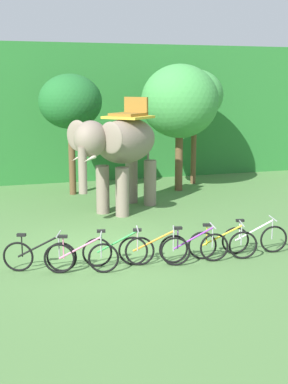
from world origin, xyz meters
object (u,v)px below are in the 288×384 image
object	(u,v)px
tree_center_right	(180,102)
elephant	(121,146)
bike_green	(118,251)
bike_orange	(154,250)
bike_black	(40,256)
bike_pink	(81,257)
bike_yellow	(223,244)
tree_right	(195,96)
bike_purple	(194,247)
tree_left	(70,102)
bike_white	(254,239)

from	to	relation	value
tree_center_right	elephant	distance (m)	4.21
tree_center_right	bike_green	distance (m)	9.43
bike_green	bike_orange	distance (m)	0.84
tree_center_right	bike_green	size ratio (longest dim) A/B	2.95
bike_green	bike_black	bearing A→B (deg)	174.73
bike_pink	bike_yellow	size ratio (longest dim) A/B	1.00
tree_right	bike_green	size ratio (longest dim) A/B	2.85
tree_center_right	elephant	world-z (taller)	tree_center_right
tree_right	bike_yellow	distance (m)	10.16
tree_right	bike_black	distance (m)	11.85
bike_green	bike_orange	xyz separation A→B (m)	(0.82, -0.20, 0.00)
tree_center_right	bike_black	distance (m)	10.27
bike_purple	bike_orange	bearing A→B (deg)	176.11
bike_green	tree_left	bearing A→B (deg)	88.74
bike_yellow	tree_right	bearing A→B (deg)	72.32
elephant	bike_black	distance (m)	6.15
bike_pink	bike_orange	bearing A→B (deg)	0.09
bike_green	bike_purple	world-z (taller)	same
bike_purple	tree_right	bearing A→B (deg)	68.13
bike_yellow	elephant	bearing A→B (deg)	102.54
tree_center_right	bike_yellow	bearing A→B (deg)	-102.84
bike_pink	bike_green	size ratio (longest dim) A/B	0.99
tree_center_right	bike_white	xyz separation A→B (m)	(-0.86, -7.81, -3.14)
bike_pink	bike_white	bearing A→B (deg)	1.49
tree_center_right	elephant	size ratio (longest dim) A/B	1.32
tree_right	bike_pink	size ratio (longest dim) A/B	2.89
elephant	bike_orange	bearing A→B (deg)	-95.89
bike_yellow	bike_green	bearing A→B (deg)	174.38
bike_black	bike_green	world-z (taller)	same
bike_purple	bike_yellow	distance (m)	0.76
tree_left	bike_orange	size ratio (longest dim) A/B	2.80
elephant	bike_pink	size ratio (longest dim) A/B	2.27
bike_black	bike_purple	world-z (taller)	same
tree_center_right	bike_orange	world-z (taller)	tree_center_right
tree_right	bike_yellow	size ratio (longest dim) A/B	2.89
bike_orange	tree_left	bearing A→B (deg)	94.36
bike_black	bike_white	distance (m)	5.34
tree_left	bike_pink	distance (m)	9.04
bike_green	bike_white	distance (m)	3.53
bike_black	bike_pink	size ratio (longest dim) A/B	0.98
bike_pink	bike_yellow	distance (m)	3.48
bike_green	bike_yellow	size ratio (longest dim) A/B	1.01
bike_pink	bike_green	xyz separation A→B (m)	(0.91, 0.20, 0.00)
tree_right	bike_purple	xyz separation A→B (m)	(-3.68, -9.16, -3.34)
bike_black	bike_purple	size ratio (longest dim) A/B	0.97
elephant	bike_white	distance (m)	5.91
tree_left	bike_purple	xyz separation A→B (m)	(1.62, -8.46, -3.14)
elephant	bike_black	bearing A→B (deg)	-122.73
tree_right	bike_white	bearing A→B (deg)	-102.27
tree_center_right	bike_green	world-z (taller)	tree_center_right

